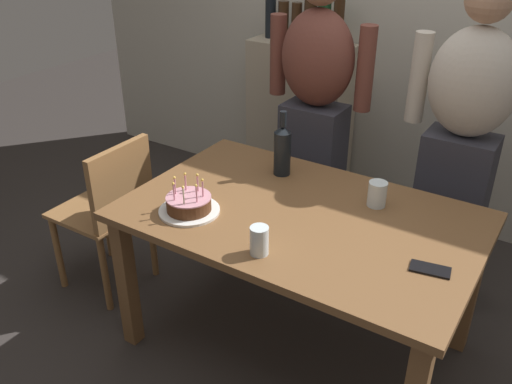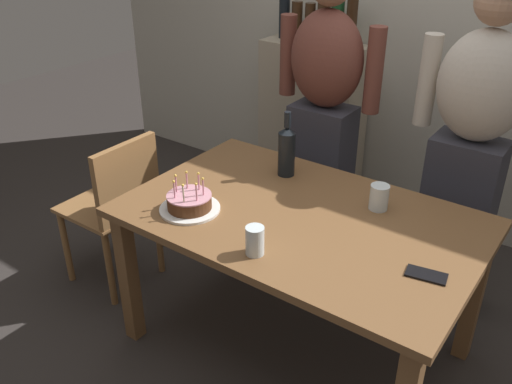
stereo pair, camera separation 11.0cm
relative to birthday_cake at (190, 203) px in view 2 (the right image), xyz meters
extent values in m
plane|color=#332D2B|center=(0.41, 0.25, -0.77)|extent=(10.00, 10.00, 0.00)
cube|color=beige|center=(0.41, 1.80, 0.53)|extent=(5.20, 0.10, 2.60)
cube|color=brown|center=(0.41, 0.25, -0.05)|extent=(1.50, 0.96, 0.03)
cube|color=brown|center=(-0.27, -0.16, -0.42)|extent=(0.07, 0.07, 0.70)
cube|color=brown|center=(-0.27, 0.66, -0.42)|extent=(0.07, 0.07, 0.70)
cube|color=brown|center=(1.09, 0.66, -0.42)|extent=(0.07, 0.07, 0.70)
cylinder|color=white|center=(0.00, 0.00, -0.03)|extent=(0.26, 0.26, 0.01)
cylinder|color=#512D19|center=(0.00, 0.00, 0.01)|extent=(0.19, 0.19, 0.06)
cylinder|color=#D18E9E|center=(0.00, 0.00, 0.04)|extent=(0.19, 0.19, 0.01)
cylinder|color=pink|center=(-0.05, 0.04, 0.08)|extent=(0.01, 0.01, 0.07)
sphere|color=#F9C64C|center=(-0.05, 0.04, 0.12)|extent=(0.01, 0.01, 0.01)
cylinder|color=pink|center=(-0.06, -0.01, 0.08)|extent=(0.01, 0.01, 0.07)
sphere|color=#F9C64C|center=(-0.06, -0.01, 0.12)|extent=(0.01, 0.01, 0.01)
cylinder|color=pink|center=(-0.03, -0.05, 0.08)|extent=(0.01, 0.01, 0.07)
sphere|color=#F9C64C|center=(-0.03, -0.05, 0.12)|extent=(0.01, 0.01, 0.01)
cylinder|color=beige|center=(0.02, -0.06, 0.08)|extent=(0.01, 0.01, 0.07)
sphere|color=#F9C64C|center=(0.02, -0.06, 0.12)|extent=(0.01, 0.01, 0.01)
cylinder|color=pink|center=(0.06, -0.02, 0.08)|extent=(0.01, 0.01, 0.07)
sphere|color=#F9C64C|center=(0.06, -0.02, 0.12)|extent=(0.01, 0.01, 0.01)
cylinder|color=pink|center=(0.05, 0.04, 0.08)|extent=(0.01, 0.01, 0.07)
sphere|color=#F9C64C|center=(0.05, 0.04, 0.12)|extent=(0.01, 0.01, 0.01)
cylinder|color=pink|center=(0.00, 0.06, 0.08)|extent=(0.01, 0.01, 0.07)
sphere|color=#F9C64C|center=(0.00, 0.06, 0.12)|extent=(0.01, 0.01, 0.01)
cylinder|color=silver|center=(0.65, 0.49, 0.02)|extent=(0.08, 0.08, 0.11)
cylinder|color=silver|center=(0.42, -0.10, 0.02)|extent=(0.07, 0.07, 0.12)
cylinder|color=black|center=(0.15, 0.53, 0.07)|extent=(0.08, 0.08, 0.22)
cone|color=black|center=(0.15, 0.53, 0.20)|extent=(0.08, 0.08, 0.03)
cylinder|color=black|center=(0.15, 0.53, 0.25)|extent=(0.03, 0.03, 0.08)
cube|color=black|center=(1.00, 0.15, -0.03)|extent=(0.15, 0.10, 0.01)
cube|color=#33333D|center=(0.06, 1.05, -0.31)|extent=(0.34, 0.23, 0.92)
ellipsoid|color=brown|center=(0.06, 1.05, 0.41)|extent=(0.41, 0.27, 0.52)
cylinder|color=brown|center=(0.32, 1.08, 0.38)|extent=(0.09, 0.09, 0.44)
cylinder|color=brown|center=(-0.20, 1.08, 0.38)|extent=(0.09, 0.09, 0.44)
cube|color=#33333D|center=(0.86, 1.05, -0.31)|extent=(0.34, 0.23, 0.92)
ellipsoid|color=beige|center=(0.86, 1.05, 0.41)|extent=(0.41, 0.27, 0.52)
sphere|color=tan|center=(0.86, 1.05, 0.78)|extent=(0.21, 0.21, 0.21)
cylinder|color=beige|center=(0.60, 1.08, 0.38)|extent=(0.09, 0.09, 0.44)
cube|color=olive|center=(-0.72, 0.12, -0.31)|extent=(0.42, 0.42, 0.02)
cube|color=olive|center=(-0.53, 0.12, -0.10)|extent=(0.04, 0.40, 0.40)
cylinder|color=olive|center=(-0.90, 0.30, -0.55)|extent=(0.04, 0.04, 0.45)
cylinder|color=olive|center=(-0.90, -0.06, -0.55)|extent=(0.04, 0.04, 0.45)
cylinder|color=olive|center=(-0.54, 0.30, -0.55)|extent=(0.04, 0.04, 0.45)
cylinder|color=olive|center=(-0.54, -0.06, -0.55)|extent=(0.04, 0.04, 0.45)
cube|color=tan|center=(-0.32, 1.58, -0.22)|extent=(0.68, 0.30, 1.11)
cylinder|color=black|center=(-0.56, 1.58, 0.48)|extent=(0.07, 0.07, 0.28)
cylinder|color=#382314|center=(-0.46, 1.58, 0.46)|extent=(0.07, 0.07, 0.24)
cylinder|color=#382314|center=(-0.37, 1.58, 0.46)|extent=(0.07, 0.07, 0.24)
cylinder|color=#382314|center=(-0.27, 1.58, 0.47)|extent=(0.08, 0.08, 0.27)
cylinder|color=#194723|center=(-0.18, 1.58, 0.47)|extent=(0.08, 0.08, 0.27)
cylinder|color=#382314|center=(-0.08, 1.58, 0.48)|extent=(0.07, 0.07, 0.29)
camera|label=1|loc=(1.34, -1.55, 1.16)|focal=38.42mm
camera|label=2|loc=(1.43, -1.49, 1.16)|focal=38.42mm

